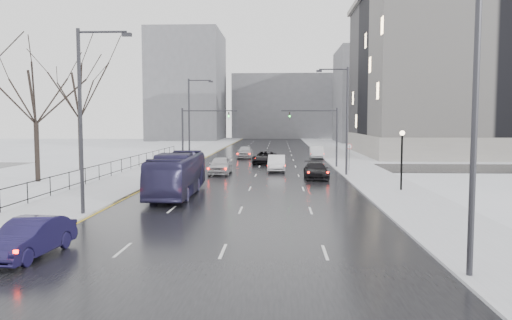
# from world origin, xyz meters

# --- Properties ---
(road) EXTENTS (16.00, 150.00, 0.04)m
(road) POSITION_xyz_m (0.00, 60.00, 0.02)
(road) COLOR black
(road) RESTS_ON ground
(cross_road) EXTENTS (130.00, 10.00, 0.04)m
(cross_road) POSITION_xyz_m (0.00, 48.00, 0.02)
(cross_road) COLOR black
(cross_road) RESTS_ON ground
(sidewalk_left) EXTENTS (5.00, 150.00, 0.16)m
(sidewalk_left) POSITION_xyz_m (-10.50, 60.00, 0.08)
(sidewalk_left) COLOR silver
(sidewalk_left) RESTS_ON ground
(sidewalk_right) EXTENTS (5.00, 150.00, 0.16)m
(sidewalk_right) POSITION_xyz_m (10.50, 60.00, 0.08)
(sidewalk_right) COLOR silver
(sidewalk_right) RESTS_ON ground
(park_strip) EXTENTS (14.00, 150.00, 0.12)m
(park_strip) POSITION_xyz_m (-20.00, 60.00, 0.06)
(park_strip) COLOR white
(park_strip) RESTS_ON ground
(tree_park_d) EXTENTS (8.75, 8.75, 12.50)m
(tree_park_d) POSITION_xyz_m (-17.80, 34.00, 0.00)
(tree_park_d) COLOR black
(tree_park_d) RESTS_ON ground
(tree_park_e) EXTENTS (9.45, 9.45, 13.50)m
(tree_park_e) POSITION_xyz_m (-18.20, 44.00, 0.00)
(tree_park_e) COLOR black
(tree_park_e) RESTS_ON ground
(iron_fence) EXTENTS (0.06, 70.00, 1.30)m
(iron_fence) POSITION_xyz_m (-13.00, 30.00, 0.91)
(iron_fence) COLOR black
(iron_fence) RESTS_ON sidewalk_left
(streetlight_r_near) EXTENTS (2.95, 0.25, 10.00)m
(streetlight_r_near) POSITION_xyz_m (8.17, 10.00, 5.62)
(streetlight_r_near) COLOR #2D2D33
(streetlight_r_near) RESTS_ON ground
(streetlight_r_mid) EXTENTS (2.95, 0.25, 10.00)m
(streetlight_r_mid) POSITION_xyz_m (8.17, 40.00, 5.62)
(streetlight_r_mid) COLOR #2D2D33
(streetlight_r_mid) RESTS_ON ground
(streetlight_l_near) EXTENTS (2.95, 0.25, 10.00)m
(streetlight_l_near) POSITION_xyz_m (-8.17, 20.00, 5.62)
(streetlight_l_near) COLOR #2D2D33
(streetlight_l_near) RESTS_ON ground
(streetlight_l_far) EXTENTS (2.95, 0.25, 10.00)m
(streetlight_l_far) POSITION_xyz_m (-8.17, 52.00, 5.62)
(streetlight_l_far) COLOR #2D2D33
(streetlight_l_far) RESTS_ON ground
(lamppost_r_mid) EXTENTS (0.36, 0.36, 4.28)m
(lamppost_r_mid) POSITION_xyz_m (11.00, 30.00, 2.94)
(lamppost_r_mid) COLOR black
(lamppost_r_mid) RESTS_ON sidewalk_right
(mast_signal_right) EXTENTS (6.10, 0.33, 6.50)m
(mast_signal_right) POSITION_xyz_m (7.33, 48.00, 4.11)
(mast_signal_right) COLOR #2D2D33
(mast_signal_right) RESTS_ON ground
(mast_signal_left) EXTENTS (6.10, 0.33, 6.50)m
(mast_signal_left) POSITION_xyz_m (-7.33, 48.00, 4.11)
(mast_signal_left) COLOR #2D2D33
(mast_signal_left) RESTS_ON ground
(no_uturn_sign) EXTENTS (0.60, 0.06, 2.70)m
(no_uturn_sign) POSITION_xyz_m (9.20, 44.00, 2.30)
(no_uturn_sign) COLOR #2D2D33
(no_uturn_sign) RESTS_ON sidewalk_right
(civic_building) EXTENTS (41.00, 31.00, 24.80)m
(civic_building) POSITION_xyz_m (35.00, 72.00, 11.21)
(civic_building) COLOR gray
(civic_building) RESTS_ON ground
(bldg_far_right) EXTENTS (24.00, 20.00, 22.00)m
(bldg_far_right) POSITION_xyz_m (28.00, 115.00, 11.00)
(bldg_far_right) COLOR slate
(bldg_far_right) RESTS_ON ground
(bldg_far_left) EXTENTS (18.00, 22.00, 28.00)m
(bldg_far_left) POSITION_xyz_m (-22.00, 125.00, 14.00)
(bldg_far_left) COLOR slate
(bldg_far_left) RESTS_ON ground
(bldg_far_center) EXTENTS (30.00, 18.00, 18.00)m
(bldg_far_center) POSITION_xyz_m (4.00, 140.00, 9.00)
(bldg_far_center) COLOR slate
(bldg_far_center) RESTS_ON ground
(sedan_left_near) EXTENTS (1.96, 4.53, 1.45)m
(sedan_left_near) POSITION_xyz_m (-7.20, 11.92, 0.76)
(sedan_left_near) COLOR #19143E
(sedan_left_near) RESTS_ON road
(bus) EXTENTS (2.63, 10.50, 2.91)m
(bus) POSITION_xyz_m (-4.80, 27.55, 1.50)
(bus) COLOR #2C284F
(bus) RESTS_ON road
(sedan_center_near) EXTENTS (2.09, 4.99, 1.69)m
(sedan_center_near) POSITION_xyz_m (-3.42, 41.00, 0.88)
(sedan_center_near) COLOR #B8B7BB
(sedan_center_near) RESTS_ON road
(sedan_right_near) EXTENTS (1.73, 4.91, 1.62)m
(sedan_right_near) POSITION_xyz_m (1.92, 44.00, 0.85)
(sedan_right_near) COLOR white
(sedan_right_near) RESTS_ON road
(sedan_right_cross) EXTENTS (3.12, 5.58, 1.48)m
(sedan_right_cross) POSITION_xyz_m (0.50, 52.57, 0.78)
(sedan_right_cross) COLOR black
(sedan_right_cross) RESTS_ON road
(sedan_right_far) EXTENTS (2.10, 5.01, 1.45)m
(sedan_right_far) POSITION_xyz_m (5.44, 37.71, 0.76)
(sedan_right_far) COLOR black
(sedan_right_far) RESTS_ON road
(sedan_center_far) EXTENTS (2.12, 5.05, 1.70)m
(sedan_center_far) POSITION_xyz_m (-2.42, 61.03, 0.89)
(sedan_center_far) COLOR #ADABB0
(sedan_center_far) RESTS_ON road
(sedan_right_distant) EXTENTS (1.82, 5.01, 1.64)m
(sedan_right_distant) POSITION_xyz_m (7.20, 61.24, 0.86)
(sedan_right_distant) COLOR white
(sedan_right_distant) RESTS_ON road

